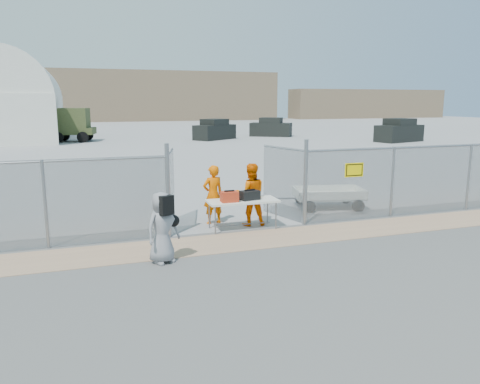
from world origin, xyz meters
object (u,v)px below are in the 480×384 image
object	(u,v)px
security_worker_left	(213,195)
utility_trailer	(329,198)
visitor	(162,228)
folding_table	(243,215)
security_worker_right	(251,195)

from	to	relation	value
security_worker_left	utility_trailer	xyz separation A→B (m)	(4.26, 0.74, -0.51)
visitor	utility_trailer	size ratio (longest dim) A/B	0.54
visitor	folding_table	bearing A→B (deg)	14.35
folding_table	security_worker_right	bearing A→B (deg)	43.70
visitor	utility_trailer	world-z (taller)	visitor
security_worker_left	security_worker_right	xyz separation A→B (m)	(0.99, -0.51, 0.04)
folding_table	security_worker_left	xyz separation A→B (m)	(-0.62, 0.85, 0.45)
security_worker_left	security_worker_right	world-z (taller)	security_worker_right
security_worker_left	visitor	xyz separation A→B (m)	(-1.97, -2.90, -0.07)
security_worker_left	security_worker_right	bearing A→B (deg)	142.78
folding_table	security_worker_right	size ratio (longest dim) A/B	1.09
folding_table	visitor	bearing A→B (deg)	-140.72
security_worker_right	utility_trailer	distance (m)	3.55
utility_trailer	visitor	bearing A→B (deg)	-136.26
security_worker_left	visitor	bearing A→B (deg)	45.86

